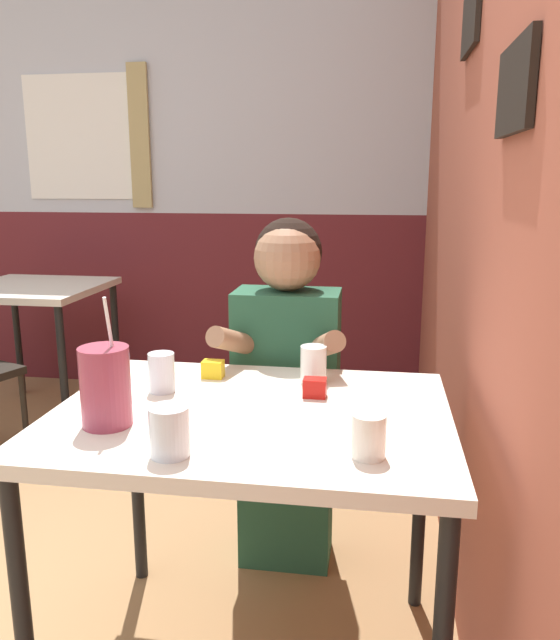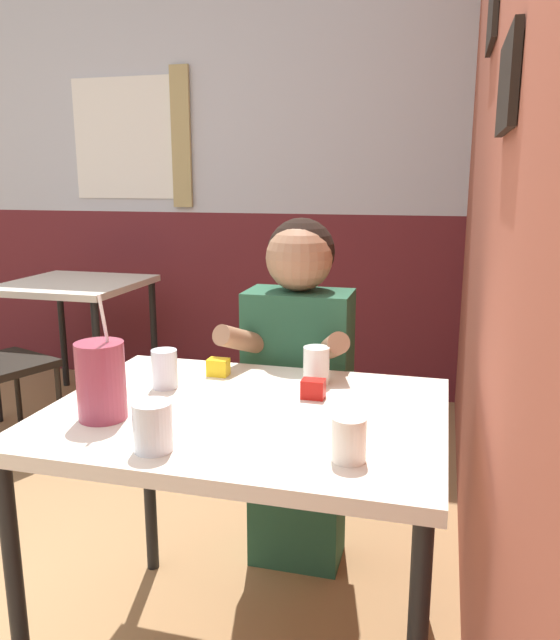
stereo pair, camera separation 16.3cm
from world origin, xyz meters
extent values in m
cube|color=#9E4C38|center=(1.50, 1.33, 1.35)|extent=(0.06, 4.65, 2.70)
cube|color=black|center=(1.46, 1.09, 1.78)|extent=(0.02, 0.32, 0.19)
cube|color=black|center=(1.46, 0.32, 1.48)|extent=(0.02, 0.31, 0.18)
cube|color=silver|center=(0.00, 2.68, 1.90)|extent=(5.94, 0.06, 1.60)
cube|color=maroon|center=(0.00, 2.68, 0.55)|extent=(5.94, 0.06, 1.10)
cube|color=white|center=(-0.63, 2.65, 1.55)|extent=(0.67, 0.01, 0.73)
cube|color=tan|center=(-0.23, 2.63, 1.55)|extent=(0.12, 0.02, 0.83)
cube|color=beige|center=(0.90, 0.38, 0.72)|extent=(0.98, 0.75, 0.04)
cylinder|color=black|center=(0.45, 0.04, 0.35)|extent=(0.04, 0.04, 0.71)
cylinder|color=black|center=(0.45, 0.71, 0.35)|extent=(0.04, 0.04, 0.71)
cylinder|color=black|center=(1.35, 0.71, 0.35)|extent=(0.04, 0.04, 0.71)
cube|color=beige|center=(-0.64, 2.03, 0.72)|extent=(0.72, 0.72, 0.04)
cylinder|color=black|center=(-0.33, 1.71, 0.35)|extent=(0.04, 0.04, 0.71)
cylinder|color=black|center=(-0.96, 2.35, 0.35)|extent=(0.04, 0.04, 0.71)
cylinder|color=black|center=(-0.33, 2.35, 0.35)|extent=(0.04, 0.04, 0.71)
cylinder|color=black|center=(-0.42, 1.49, 0.21)|extent=(0.03, 0.03, 0.42)
cube|color=#235138|center=(0.92, 0.90, 0.23)|extent=(0.31, 0.20, 0.46)
cube|color=#235138|center=(0.92, 0.90, 0.70)|extent=(0.34, 0.20, 0.50)
sphere|color=black|center=(0.92, 0.93, 1.07)|extent=(0.22, 0.22, 0.22)
sphere|color=#9E7051|center=(0.92, 0.90, 1.06)|extent=(0.21, 0.21, 0.21)
cylinder|color=#9E7051|center=(0.78, 0.76, 0.81)|extent=(0.14, 0.27, 0.15)
cylinder|color=#9E7051|center=(1.05, 0.76, 0.81)|extent=(0.14, 0.27, 0.15)
cylinder|color=#99384C|center=(0.59, 0.23, 0.84)|extent=(0.12, 0.12, 0.19)
cylinder|color=white|center=(0.61, 0.23, 0.98)|extent=(0.01, 0.04, 0.14)
cylinder|color=silver|center=(0.79, 0.10, 0.80)|extent=(0.08, 0.08, 0.11)
cylinder|color=silver|center=(1.03, 0.62, 0.79)|extent=(0.07, 0.07, 0.11)
cylinder|color=silver|center=(1.19, 0.15, 0.79)|extent=(0.07, 0.07, 0.09)
cylinder|color=silver|center=(0.64, 0.48, 0.80)|extent=(0.07, 0.07, 0.11)
cube|color=#B7140F|center=(1.05, 0.50, 0.77)|extent=(0.06, 0.04, 0.05)
cube|color=yellow|center=(0.74, 0.62, 0.77)|extent=(0.06, 0.04, 0.05)
camera|label=1|loc=(1.20, -1.05, 1.30)|focal=35.00mm
camera|label=2|loc=(1.36, -1.02, 1.30)|focal=35.00mm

